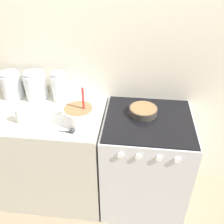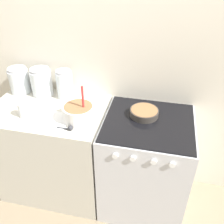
# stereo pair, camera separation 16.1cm
# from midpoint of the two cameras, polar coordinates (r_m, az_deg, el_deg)

# --- Properties ---
(ground_plane) EXTENTS (12.00, 12.00, 0.00)m
(ground_plane) POSITION_cam_midpoint_polar(r_m,az_deg,el_deg) (2.32, -5.14, -23.85)
(ground_plane) COLOR gray
(wall_back) EXTENTS (4.80, 0.05, 2.40)m
(wall_back) POSITION_cam_midpoint_polar(r_m,az_deg,el_deg) (2.02, -3.40, 11.94)
(wall_back) COLOR beige
(wall_back) RESTS_ON ground_plane
(countertop_cabinet) EXTENTS (0.90, 0.62, 0.88)m
(countertop_cabinet) POSITION_cam_midpoint_polar(r_m,az_deg,el_deg) (2.27, -15.58, -9.36)
(countertop_cabinet) COLOR beige
(countertop_cabinet) RESTS_ON ground_plane
(stove) EXTENTS (0.67, 0.64, 0.88)m
(stove) POSITION_cam_midpoint_polar(r_m,az_deg,el_deg) (2.14, 5.30, -11.36)
(stove) COLOR silver
(stove) RESTS_ON ground_plane
(mixing_bowl) EXTENTS (0.23, 0.23, 0.28)m
(mixing_bowl) POSITION_cam_midpoint_polar(r_m,az_deg,el_deg) (1.80, -10.14, -0.56)
(mixing_bowl) COLOR white
(mixing_bowl) RESTS_ON countertop_cabinet
(baking_pan) EXTENTS (0.22, 0.22, 0.05)m
(baking_pan) POSITION_cam_midpoint_polar(r_m,az_deg,el_deg) (1.89, 4.75, 0.27)
(baking_pan) COLOR #38332D
(baking_pan) RESTS_ON stove
(storage_jar_left) EXTENTS (0.17, 0.17, 0.22)m
(storage_jar_left) POSITION_cam_midpoint_polar(r_m,az_deg,el_deg) (2.26, -23.85, 5.28)
(storage_jar_left) COLOR silver
(storage_jar_left) RESTS_ON countertop_cabinet
(storage_jar_middle) EXTENTS (0.18, 0.18, 0.24)m
(storage_jar_middle) POSITION_cam_midpoint_polar(r_m,az_deg,el_deg) (2.16, -19.10, 5.30)
(storage_jar_middle) COLOR silver
(storage_jar_middle) RESTS_ON countertop_cabinet
(storage_jar_right) EXTENTS (0.13, 0.13, 0.24)m
(storage_jar_right) POSITION_cam_midpoint_polar(r_m,az_deg,el_deg) (2.08, -13.92, 5.19)
(storage_jar_right) COLOR silver
(storage_jar_right) RESTS_ON countertop_cabinet
(tin_can) EXTENTS (0.06, 0.06, 0.11)m
(tin_can) POSITION_cam_midpoint_polar(r_m,az_deg,el_deg) (1.93, -22.53, -0.82)
(tin_can) COLOR silver
(tin_can) RESTS_ON countertop_cabinet
(recipe_page) EXTENTS (0.25, 0.27, 0.01)m
(recipe_page) POSITION_cam_midpoint_polar(r_m,az_deg,el_deg) (1.84, -15.61, -2.96)
(recipe_page) COLOR white
(recipe_page) RESTS_ON countertop_cabinet
(measuring_spoon) EXTENTS (0.12, 0.04, 0.04)m
(measuring_spoon) POSITION_cam_midpoint_polar(r_m,az_deg,el_deg) (1.74, -12.07, -4.33)
(measuring_spoon) COLOR #333338
(measuring_spoon) RESTS_ON countertop_cabinet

